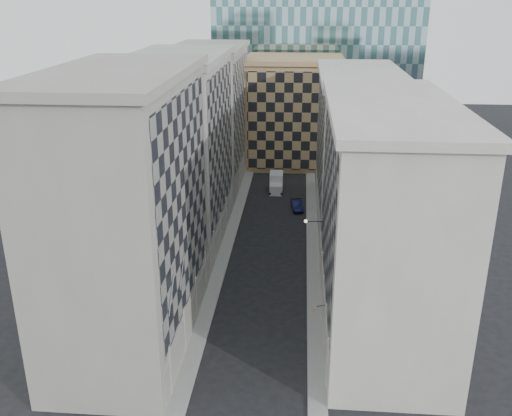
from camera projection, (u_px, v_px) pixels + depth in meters
The scene contains 14 objects.
sidewalk_west at pixel (227, 247), 69.54m from camera, with size 1.50×100.00×0.15m, color gray.
sidewalk_east at pixel (313, 250), 68.76m from camera, with size 1.50×100.00×0.15m, color gray.
bldg_left_a at pixel (129, 212), 48.09m from camera, with size 10.80×22.80×23.70m.
bldg_left_b at pixel (182, 150), 68.76m from camera, with size 10.80×22.80×22.70m.
bldg_left_c at pixel (210, 117), 89.44m from camera, with size 10.80×22.80×21.70m.
bldg_right_a at pixel (382, 219), 50.72m from camera, with size 10.80×26.80×20.70m.
bldg_right_b at pixel (357, 147), 76.05m from camera, with size 10.80×28.80×19.70m.
tan_block at pixel (293, 111), 100.99m from camera, with size 16.80×14.80×18.80m.
church_tower at pixel (286, 5), 108.07m from camera, with size 7.20×7.20×51.50m.
flagpoles_left at pixel (177, 283), 44.41m from camera, with size 0.10×6.33×2.33m.
bracket_lamp at pixel (307, 221), 61.06m from camera, with size 1.98×0.36×0.36m.
box_truck at pixel (276, 183), 89.05m from camera, with size 2.13×5.02×2.73m.
dark_car at pixel (297, 205), 81.48m from camera, with size 1.45×4.15×1.37m, color #0E1135.
shop_sign at pixel (314, 309), 48.63m from camera, with size 1.31×0.74×0.86m.
Camera 1 is at (3.40, -32.83, 29.20)m, focal length 40.00 mm.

